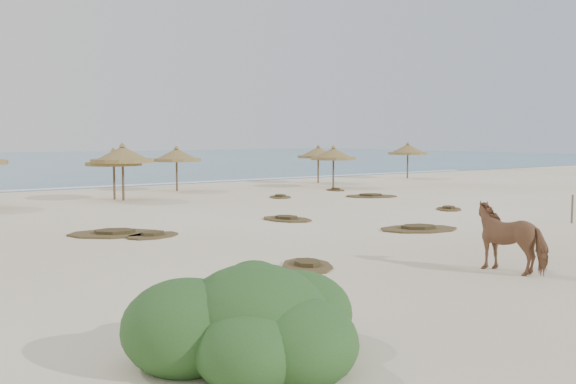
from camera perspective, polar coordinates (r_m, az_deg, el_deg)
name	(u,v)px	position (r m, az deg, el deg)	size (l,w,h in m)	color
ground	(379,239)	(20.41, 8.06, -4.19)	(160.00, 160.00, 0.00)	#FCF0CF
foam_line	(96,187)	(42.99, -16.66, 0.44)	(70.00, 0.60, 0.01)	white
palapa_2	(114,159)	(34.00, -15.23, 2.85)	(3.72, 3.72, 2.68)	brown
palapa_3	(123,155)	(33.35, -14.49, 3.17)	(4.14, 4.14, 2.94)	brown
palapa_4	(177,156)	(38.50, -9.88, 3.20)	(3.36, 3.36, 2.70)	brown
palapa_5	(333,154)	(40.65, 4.06, 3.35)	(3.69, 3.69, 2.71)	brown
palapa_6	(318,153)	(44.55, 2.71, 3.48)	(3.03, 3.03, 2.69)	brown
palapa_7	(408,150)	(50.45, 10.60, 3.70)	(3.68, 3.68, 2.83)	brown
horse	(512,237)	(16.30, 19.26, -3.82)	(0.88, 1.94, 1.63)	#8A5E3F
fence_post_far	(572,209)	(26.10, 23.94, -1.39)	(0.08, 0.08, 1.07)	#625949
bush	(254,324)	(9.43, -3.02, -11.63)	(3.64, 3.20, 1.63)	#335C27
scrub_1	(115,233)	(21.94, -15.16, -3.54)	(3.63, 3.17, 0.16)	brown
scrub_2	(153,235)	(21.21, -11.93, -3.76)	(2.15, 1.69, 0.16)	brown
scrub_3	(287,219)	(24.84, -0.11, -2.39)	(1.91, 2.49, 0.16)	brown
scrub_4	(449,209)	(29.21, 14.10, -1.44)	(1.93, 1.93, 0.16)	brown
scrub_5	(371,196)	(34.70, 7.39, -0.34)	(3.35, 3.07, 0.16)	brown
scrub_7	(280,197)	(33.96, -0.69, -0.41)	(1.83, 2.07, 0.16)	brown
scrub_9	(419,228)	(22.70, 11.53, -3.19)	(3.28, 2.71, 0.16)	brown
scrub_10	(336,190)	(38.53, 4.25, 0.21)	(1.32, 1.71, 0.16)	brown
scrub_11	(307,265)	(15.98, 1.73, -6.50)	(1.99, 2.27, 0.16)	brown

